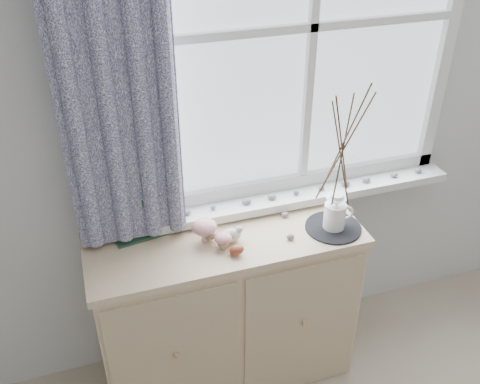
{
  "coord_description": "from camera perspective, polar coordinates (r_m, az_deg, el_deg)",
  "views": [
    {
      "loc": [
        -0.66,
        -0.01,
        2.25
      ],
      "look_at": [
        -0.1,
        1.7,
        1.1
      ],
      "focal_mm": 40.0,
      "sensor_mm": 36.0,
      "label": 1
    }
  ],
  "objects": [
    {
      "name": "crocheted_doily",
      "position": [
        2.39,
        9.91,
        -3.73
      ],
      "size": [
        0.25,
        0.25,
        0.01
      ],
      "primitive_type": "cylinder",
      "color": "black",
      "rests_on": "sideboard"
    },
    {
      "name": "wooden_eggs",
      "position": [
        2.23,
        -1.83,
        -5.43
      ],
      "size": [
        0.13,
        0.17,
        0.06
      ],
      "color": "tan",
      "rests_on": "sideboard"
    },
    {
      "name": "sideboard_pebbles",
      "position": [
        2.38,
        5.51,
        -3.25
      ],
      "size": [
        0.33,
        0.23,
        0.02
      ],
      "color": "gray",
      "rests_on": "sideboard"
    },
    {
      "name": "toadstool_cluster",
      "position": [
        2.24,
        -3.32,
        -4.09
      ],
      "size": [
        0.15,
        0.16,
        0.1
      ],
      "color": "silver",
      "rests_on": "sideboard"
    },
    {
      "name": "botanical_book",
      "position": [
        2.27,
        -10.21,
        -2.76
      ],
      "size": [
        0.32,
        0.18,
        0.21
      ],
      "primitive_type": null,
      "rotation": [
        0.0,
        0.0,
        0.17
      ],
      "color": "#1E402A",
      "rests_on": "sideboard"
    },
    {
      "name": "sideboard",
      "position": [
        2.58,
        -1.4,
        -12.36
      ],
      "size": [
        1.2,
        0.45,
        0.85
      ],
      "color": "beige",
      "rests_on": "ground"
    },
    {
      "name": "songbird_figurine",
      "position": [
        2.26,
        -1.05,
        -4.59
      ],
      "size": [
        0.13,
        0.06,
        0.07
      ],
      "primitive_type": null,
      "rotation": [
        0.0,
        0.0,
        0.03
      ],
      "color": "silver",
      "rests_on": "sideboard"
    },
    {
      "name": "twig_pitcher",
      "position": [
        2.18,
        10.91,
        4.95
      ],
      "size": [
        0.32,
        0.32,
        0.72
      ],
      "rotation": [
        0.0,
        0.0,
        -0.33
      ],
      "color": "white",
      "rests_on": "crocheted_doily"
    }
  ]
}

